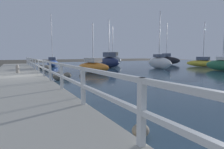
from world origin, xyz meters
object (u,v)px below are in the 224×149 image
sailboat_gray (113,60)px  sailboat_black (166,60)px  sailboat_navy (109,61)px  sailboat_white (159,62)px  sailboat_green (222,65)px  sailboat_blue (53,63)px  sailboat_yellow (203,63)px  mooring_bollard (17,69)px  sailboat_orange (93,66)px

sailboat_gray → sailboat_black: sailboat_black is taller
sailboat_navy → sailboat_white: (4.22, -5.27, -0.06)m
sailboat_gray → sailboat_white: (0.64, -10.65, -0.13)m
sailboat_gray → sailboat_black: bearing=-29.6°
sailboat_green → sailboat_blue: 22.38m
sailboat_blue → sailboat_yellow: bearing=-15.1°
sailboat_gray → sailboat_green: (4.41, -16.24, -0.28)m
sailboat_yellow → sailboat_black: bearing=69.9°
sailboat_navy → sailboat_green: bearing=-52.6°
sailboat_blue → sailboat_black: size_ratio=1.04×
mooring_bollard → sailboat_gray: size_ratio=0.10×
mooring_bollard → sailboat_navy: 13.10m
sailboat_gray → sailboat_green: sailboat_gray is taller
sailboat_green → sailboat_orange: size_ratio=1.08×
sailboat_gray → mooring_bollard: bearing=-153.3°
mooring_bollard → sailboat_blue: sailboat_blue is taller
sailboat_green → sailboat_black: size_ratio=0.69×
sailboat_blue → sailboat_green: bearing=-33.0°
sailboat_gray → sailboat_blue: bearing=163.0°
sailboat_green → sailboat_white: 6.74m
sailboat_green → sailboat_navy: (-7.99, 10.85, 0.21)m
sailboat_black → sailboat_navy: bearing=178.1°
mooring_bollard → sailboat_black: 26.21m
sailboat_navy → sailboat_black: (13.34, 2.29, -0.05)m
sailboat_black → sailboat_yellow: sailboat_black is taller
sailboat_orange → sailboat_yellow: (17.29, -0.03, 0.01)m
sailboat_blue → sailboat_black: 20.18m
sailboat_gray → sailboat_yellow: bearing=-62.8°
mooring_bollard → sailboat_blue: size_ratio=0.08×
sailboat_orange → sailboat_white: 8.98m
sailboat_orange → sailboat_yellow: 17.29m
sailboat_orange → sailboat_white: sailboat_white is taller
sailboat_gray → sailboat_yellow: 14.17m
mooring_bollard → sailboat_white: sailboat_white is taller
mooring_bollard → sailboat_blue: (4.89, 12.82, -0.10)m
sailboat_orange → sailboat_white: (8.97, 0.29, 0.21)m
sailboat_yellow → sailboat_orange: bearing=165.6°
mooring_bollard → sailboat_white: bearing=4.8°
sailboat_gray → sailboat_white: bearing=-98.6°
sailboat_blue → sailboat_white: (10.66, -11.52, 0.22)m
sailboat_navy → sailboat_black: bearing=10.8°
sailboat_black → sailboat_yellow: 7.93m
sailboat_orange → sailboat_blue: sailboat_blue is taller
sailboat_blue → sailboat_yellow: size_ratio=1.21×
sailboat_green → sailboat_gray: bearing=122.8°
sailboat_green → sailboat_white: sailboat_white is taller
sailboat_black → sailboat_yellow: bearing=-107.4°
mooring_bollard → sailboat_white: (15.55, 1.30, 0.11)m
sailboat_blue → sailboat_white: sailboat_blue is taller
sailboat_orange → sailboat_yellow: size_ratio=0.74×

